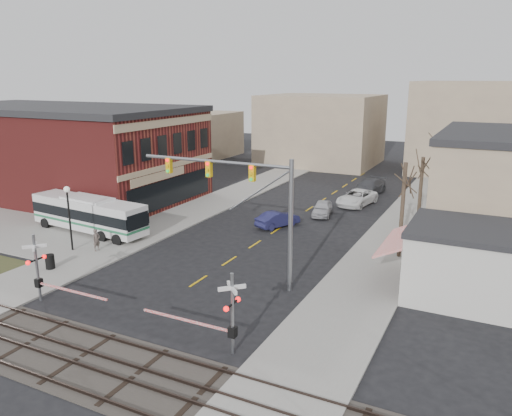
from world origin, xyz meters
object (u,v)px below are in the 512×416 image
at_px(rr_crossing_east, 224,313).
at_px(car_b, 278,219).
at_px(trash_bin, 50,262).
at_px(pedestrian_far, 117,225).
at_px(pedestrian_near, 96,240).
at_px(traffic_signal_mast, 247,193).
at_px(transit_bus, 89,214).
at_px(car_c, 357,198).
at_px(car_a, 322,208).
at_px(car_d, 369,187).
at_px(street_lamp, 68,205).
at_px(rr_crossing_west, 42,270).

relative_size(rr_crossing_east, car_b, 1.37).
relative_size(trash_bin, pedestrian_far, 0.64).
bearing_deg(pedestrian_near, traffic_signal_mast, -82.38).
xyz_separation_m(transit_bus, pedestrian_far, (2.59, 0.41, -0.76)).
distance_m(car_b, car_c, 11.17).
height_order(traffic_signal_mast, car_c, traffic_signal_mast).
relative_size(car_a, car_d, 0.71).
bearing_deg(rr_crossing_east, car_a, 98.63).
distance_m(street_lamp, pedestrian_far, 5.17).
bearing_deg(street_lamp, traffic_signal_mast, 2.77).
height_order(car_c, car_d, car_d).
distance_m(traffic_signal_mast, car_a, 17.80).
distance_m(transit_bus, pedestrian_near, 5.22).
height_order(rr_crossing_west, car_b, rr_crossing_west).
bearing_deg(pedestrian_far, traffic_signal_mast, -40.15).
relative_size(rr_crossing_west, car_b, 1.37).
bearing_deg(traffic_signal_mast, street_lamp, -177.23).
xyz_separation_m(car_c, car_d, (-0.08, 5.20, 0.06)).
height_order(rr_crossing_east, car_b, rr_crossing_east).
height_order(traffic_signal_mast, car_b, traffic_signal_mast).
distance_m(trash_bin, pedestrian_near, 4.09).
distance_m(street_lamp, trash_bin, 4.72).
bearing_deg(traffic_signal_mast, pedestrian_near, -179.92).
relative_size(car_c, car_d, 0.97).
xyz_separation_m(trash_bin, pedestrian_near, (0.25, 4.07, 0.34)).
distance_m(transit_bus, car_d, 29.64).
bearing_deg(trash_bin, car_d, 66.78).
xyz_separation_m(transit_bus, street_lamp, (2.18, -4.01, 1.87)).
bearing_deg(pedestrian_near, pedestrian_far, 27.57).
relative_size(transit_bus, street_lamp, 2.35).
distance_m(transit_bus, rr_crossing_east, 22.19).
bearing_deg(car_a, rr_crossing_east, -92.62).
distance_m(traffic_signal_mast, car_b, 13.27).
xyz_separation_m(street_lamp, car_c, (15.13, 22.92, -2.75)).
height_order(transit_bus, rr_crossing_east, rr_crossing_east).
height_order(transit_bus, car_a, transit_bus).
xyz_separation_m(street_lamp, car_b, (11.04, 12.52, -2.83)).
distance_m(car_b, pedestrian_near, 15.04).
xyz_separation_m(street_lamp, pedestrian_near, (1.77, 0.67, -2.56)).
bearing_deg(trash_bin, rr_crossing_west, -44.71).
xyz_separation_m(transit_bus, trash_bin, (3.71, -7.41, -1.03)).
xyz_separation_m(traffic_signal_mast, pedestrian_near, (-12.47, -0.02, -4.81)).
bearing_deg(traffic_signal_mast, car_b, 105.15).
bearing_deg(car_d, street_lamp, -110.05).
bearing_deg(street_lamp, car_a, 53.16).
bearing_deg(car_d, car_c, -81.02).
relative_size(car_b, car_d, 0.72).
bearing_deg(rr_crossing_east, pedestrian_near, 153.10).
xyz_separation_m(transit_bus, car_c, (17.31, 18.91, -0.87)).
height_order(traffic_signal_mast, trash_bin, traffic_signal_mast).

